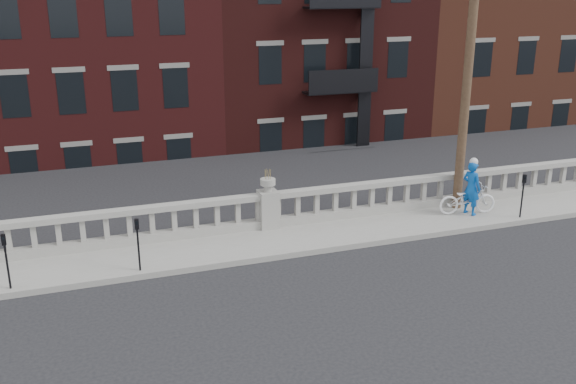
% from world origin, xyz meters
% --- Properties ---
extents(ground, '(120.00, 120.00, 0.00)m').
position_xyz_m(ground, '(0.00, 0.00, 0.00)').
color(ground, black).
rests_on(ground, ground).
extents(sidewalk, '(32.00, 2.20, 0.15)m').
position_xyz_m(sidewalk, '(0.00, 3.00, 0.07)').
color(sidewalk, gray).
rests_on(sidewalk, ground).
extents(balustrade, '(28.00, 0.34, 1.03)m').
position_xyz_m(balustrade, '(0.00, 3.95, 0.64)').
color(balustrade, gray).
rests_on(balustrade, sidewalk).
extents(planter_pedestal, '(0.55, 0.55, 1.76)m').
position_xyz_m(planter_pedestal, '(0.00, 3.95, 0.83)').
color(planter_pedestal, gray).
rests_on(planter_pedestal, sidewalk).
extents(lower_level, '(80.00, 44.00, 20.80)m').
position_xyz_m(lower_level, '(0.56, 23.04, 2.63)').
color(lower_level, '#605E59').
rests_on(lower_level, ground).
extents(utility_pole, '(1.60, 0.28, 10.00)m').
position_xyz_m(utility_pole, '(6.20, 3.60, 5.24)').
color(utility_pole, '#422D1E').
rests_on(utility_pole, sidewalk).
extents(parking_meter_b, '(0.10, 0.09, 1.36)m').
position_xyz_m(parking_meter_b, '(-6.92, 2.15, 1.00)').
color(parking_meter_b, black).
rests_on(parking_meter_b, sidewalk).
extents(parking_meter_c, '(0.10, 0.09, 1.36)m').
position_xyz_m(parking_meter_c, '(-3.93, 2.15, 1.00)').
color(parking_meter_c, black).
rests_on(parking_meter_c, sidewalk).
extents(parking_meter_d, '(0.10, 0.09, 1.36)m').
position_xyz_m(parking_meter_d, '(7.51, 2.15, 1.00)').
color(parking_meter_d, black).
rests_on(parking_meter_d, sidewalk).
extents(bicycle, '(1.87, 0.96, 0.94)m').
position_xyz_m(bicycle, '(6.15, 2.99, 0.62)').
color(bicycle, white).
rests_on(bicycle, sidewalk).
extents(cyclist, '(0.60, 0.72, 1.69)m').
position_xyz_m(cyclist, '(6.22, 2.93, 0.99)').
color(cyclist, '#0B4DA9').
rests_on(cyclist, sidewalk).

